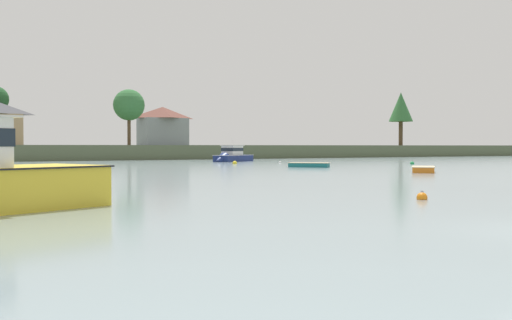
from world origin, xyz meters
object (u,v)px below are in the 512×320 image
mooring_buoy_white (280,162)px  mooring_buoy_orange (422,198)px  dinghy_teal (309,166)px  mooring_buoy_green (412,163)px  dinghy_orange (423,170)px  mooring_buoy_yellow (235,163)px  cruiser_navy (231,158)px

mooring_buoy_white → mooring_buoy_orange: size_ratio=0.85×
dinghy_teal → mooring_buoy_white: 15.69m
dinghy_teal → mooring_buoy_green: (15.57, 2.26, -0.07)m
dinghy_orange → mooring_buoy_yellow: dinghy_orange is taller
dinghy_orange → mooring_buoy_green: (14.22, 15.81, -0.07)m
dinghy_orange → dinghy_teal: bearing=95.7°
mooring_buoy_white → mooring_buoy_green: bearing=-51.6°
mooring_buoy_green → dinghy_teal: bearing=-171.7°
dinghy_teal → mooring_buoy_green: size_ratio=7.58×
cruiser_navy → mooring_buoy_orange: bearing=-109.9°
dinghy_orange → mooring_buoy_yellow: bearing=95.4°
dinghy_orange → mooring_buoy_white: (4.45, 28.13, -0.09)m
dinghy_teal → mooring_buoy_yellow: 13.18m
mooring_buoy_white → dinghy_orange: bearing=-99.0°
dinghy_teal → cruiser_navy: 22.81m
dinghy_orange → cruiser_navy: bearing=87.2°
dinghy_orange → cruiser_navy: 36.18m
cruiser_navy → mooring_buoy_white: (2.67, -8.01, -0.45)m
dinghy_teal → mooring_buoy_green: 15.73m
mooring_buoy_yellow → mooring_buoy_orange: size_ratio=1.24×
mooring_buoy_green → mooring_buoy_orange: size_ratio=1.13×
mooring_buoy_yellow → mooring_buoy_white: size_ratio=1.46×
cruiser_navy → mooring_buoy_white: cruiser_navy is taller
dinghy_orange → mooring_buoy_orange: (-17.56, -17.39, -0.08)m
dinghy_orange → mooring_buoy_green: size_ratio=7.57×
dinghy_orange → mooring_buoy_green: dinghy_orange is taller
mooring_buoy_yellow → mooring_buoy_white: bearing=11.8°
cruiser_navy → mooring_buoy_green: cruiser_navy is taller
mooring_buoy_green → mooring_buoy_orange: bearing=-133.7°
mooring_buoy_yellow → mooring_buoy_orange: (-15.02, -44.06, -0.02)m
mooring_buoy_white → cruiser_navy: bearing=108.4°
mooring_buoy_yellow → mooring_buoy_green: mooring_buoy_yellow is taller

